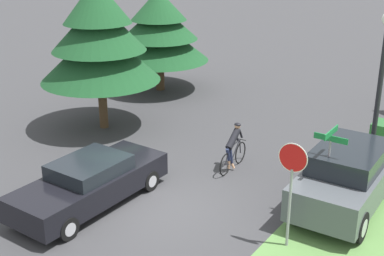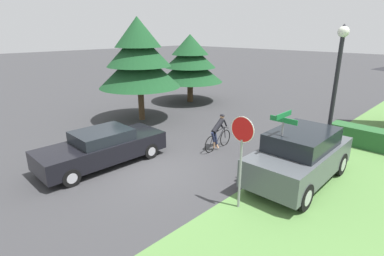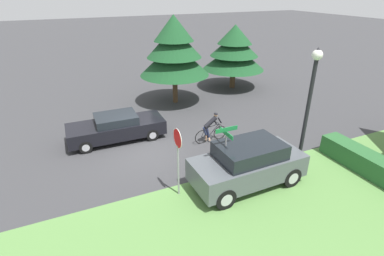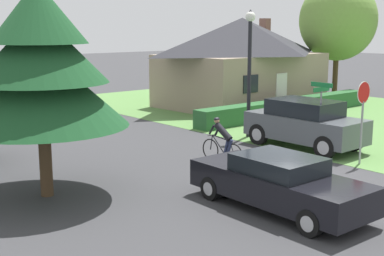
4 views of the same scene
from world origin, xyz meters
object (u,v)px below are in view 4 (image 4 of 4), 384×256
Objects in this scene: deciduous_tree_right at (338,20)px; stop_sign at (363,106)px; sedan_left_lane at (279,183)px; street_lamp at (250,55)px; cyclist at (222,141)px; parked_suv_right at (305,124)px; conifer_tall_near at (41,65)px; cottage_house at (242,60)px; street_name_sign at (321,104)px.

stop_sign is at bearing -142.36° from deciduous_tree_right.
sedan_left_lane is 0.94× the size of street_lamp.
stop_sign is 5.62m from street_lamp.
parked_suv_right is at bearing -99.32° from cyclist.
sedan_left_lane is at bearing 150.07° from cyclist.
stop_sign is 0.49× the size of conifer_tall_near.
cottage_house is at bearing -41.49° from sedan_left_lane.
conifer_tall_near is (-3.90, 4.72, 2.80)m from sedan_left_lane.
street_name_sign is at bearing -125.06° from cottage_house.
cottage_house is 1.35× the size of deciduous_tree_right.
street_name_sign is at bearing -92.24° from street_lamp.
conifer_tall_near is at bearing -162.72° from deciduous_tree_right.
street_lamp is 2.02× the size of street_name_sign.
cyclist is at bearing -155.96° from deciduous_tree_right.
stop_sign is 0.37× the size of deciduous_tree_right.
cottage_house is 12.21m from street_name_sign.
cottage_house is 9.26m from street_lamp.
street_lamp is at bearing -40.31° from sedan_left_lane.
conifer_tall_near is at bearing 40.60° from sedan_left_lane.
conifer_tall_near reaches higher than cottage_house.
cyclist is 0.41× the size of parked_suv_right.
cyclist is at bearing 82.90° from parked_suv_right.
conifer_tall_near is at bearing -21.57° from stop_sign.
sedan_left_lane is 23.23m from deciduous_tree_right.
parked_suv_right is 3.66m from street_lamp.
street_lamp is 0.91× the size of conifer_tall_near.
stop_sign is 10.11m from conifer_tall_near.
parked_suv_right reaches higher than sedan_left_lane.
parked_suv_right is 16.24m from deciduous_tree_right.
cottage_house is at bearing -34.63° from parked_suv_right.
street_name_sign is (-0.14, -3.62, -1.57)m from street_lamp.
sedan_left_lane is 9.20m from street_lamp.
cyclist is 0.35× the size of street_lamp.
cottage_house reaches higher than stop_sign.
street_name_sign reaches higher than cyclist.
sedan_left_lane is 2.64× the size of cyclist.
street_name_sign is at bearing -98.20° from stop_sign.
sedan_left_lane is 5.71m from stop_sign.
stop_sign is at bearing -76.75° from sedan_left_lane.
deciduous_tree_right is (13.64, 5.38, 1.50)m from street_lamp.
street_name_sign is at bearing -61.21° from sedan_left_lane.
cottage_house is at bearing 169.88° from deciduous_tree_right.
street_lamp is 3.95m from street_name_sign.
deciduous_tree_right is at bearing -143.15° from stop_sign.
street_name_sign is (3.55, -1.27, 1.04)m from cyclist.
stop_sign reaches higher than cyclist.
conifer_tall_near is 0.76× the size of deciduous_tree_right.
sedan_left_lane is at bearing 11.40° from stop_sign.
street_lamp reaches higher than parked_suv_right.
stop_sign is at bearing 168.13° from parked_suv_right.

